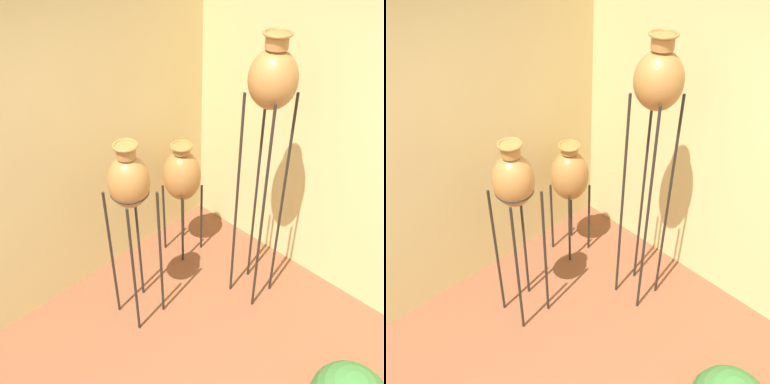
# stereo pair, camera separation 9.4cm
# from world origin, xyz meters

# --- Properties ---
(vase_stand_tall) EXTENTS (0.31, 0.31, 2.16)m
(vase_stand_tall) POSITION_xyz_m (1.48, 0.91, 1.82)
(vase_stand_tall) COLOR #28231E
(vase_stand_tall) RESTS_ON ground_plane
(vase_stand_medium) EXTENTS (0.28, 0.28, 1.55)m
(vase_stand_medium) POSITION_xyz_m (0.68, 1.40, 1.24)
(vase_stand_medium) COLOR #28231E
(vase_stand_medium) RESTS_ON ground_plane
(vase_stand_short) EXTENTS (0.32, 0.32, 1.12)m
(vase_stand_short) POSITION_xyz_m (1.43, 1.69, 0.82)
(vase_stand_short) COLOR #28231E
(vase_stand_short) RESTS_ON ground_plane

